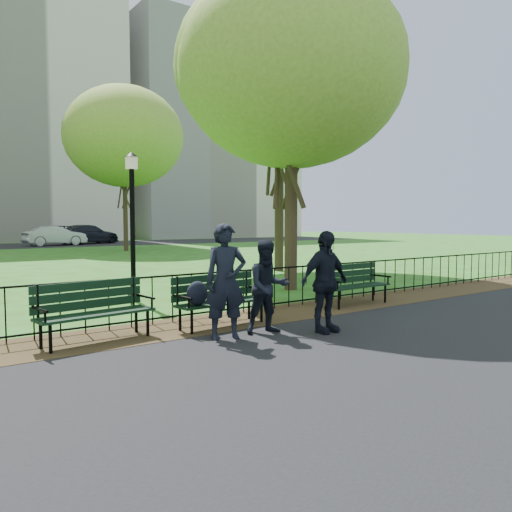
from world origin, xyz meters
TOP-DOWN VIEW (x-y plane):
  - ground at (0.00, 0.00)m, footprint 120.00×120.00m
  - asphalt_path at (0.00, -3.40)m, footprint 60.00×9.20m
  - dirt_strip at (0.00, 1.50)m, footprint 60.00×1.60m
  - iron_fence at (0.00, 2.00)m, footprint 24.06×0.06m
  - apartment_east at (26.00, 48.00)m, footprint 20.00×15.00m
  - park_bench_main at (-0.69, 1.14)m, footprint 1.82×0.70m
  - park_bench_left_a at (-2.66, 1.39)m, footprint 1.86×0.79m
  - park_bench_right_a at (3.17, 1.39)m, footprint 1.77×0.58m
  - lamppost at (-0.57, 4.89)m, footprint 0.31×0.31m
  - tree_near_e at (3.68, 4.17)m, footprint 6.09×6.09m
  - tree_mid_e at (6.69, 8.44)m, footprint 7.79×7.79m
  - tree_far_e at (6.82, 24.11)m, footprint 7.39×7.39m
  - person_left at (-0.90, 0.33)m, footprint 0.77×0.63m
  - person_mid at (-0.11, 0.26)m, footprint 0.83×0.58m
  - person_right at (0.69, -0.26)m, footprint 1.01×0.43m
  - sedan_silver at (4.92, 33.68)m, footprint 4.72×2.13m
  - sedan_dark at (8.03, 35.41)m, footprint 5.84×3.99m

SIDE VIEW (x-z plane):
  - ground at x=0.00m, z-range 0.00..0.00m
  - asphalt_path at x=0.00m, z-range 0.00..0.01m
  - dirt_strip at x=0.00m, z-range 0.01..0.02m
  - iron_fence at x=0.00m, z-range 0.00..1.00m
  - park_bench_right_a at x=3.17m, z-range 0.07..1.07m
  - park_bench_left_a at x=-2.66m, z-range 0.07..1.10m
  - park_bench_main at x=-0.69m, z-range 0.11..1.12m
  - sedan_silver at x=4.92m, z-range 0.01..1.52m
  - person_mid at x=-0.11m, z-range 0.01..1.57m
  - sedan_dark at x=8.03m, z-range 0.01..1.58m
  - person_right at x=0.69m, z-range 0.01..1.72m
  - person_left at x=-0.90m, z-range 0.01..1.85m
  - lamppost at x=-0.57m, z-range 0.16..3.65m
  - tree_near_e at x=3.68m, z-range 1.65..10.13m
  - tree_far_e at x=6.82m, z-range 2.00..12.31m
  - tree_mid_e at x=6.69m, z-range 2.11..12.97m
  - apartment_east at x=26.00m, z-range 0.00..24.00m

